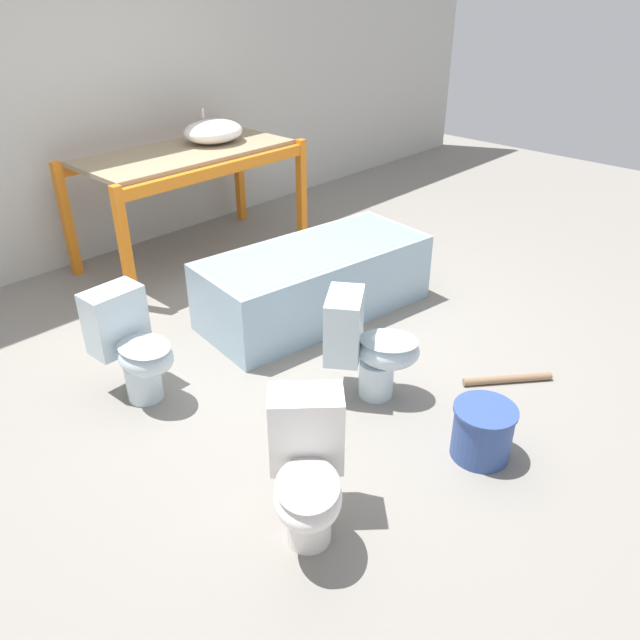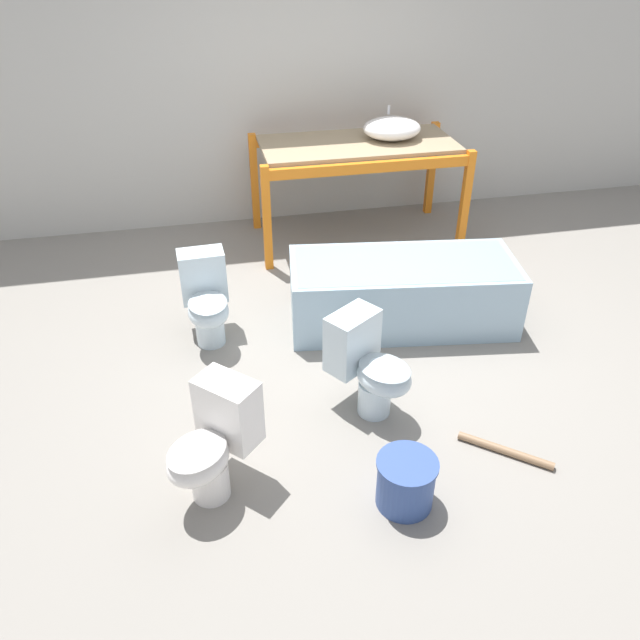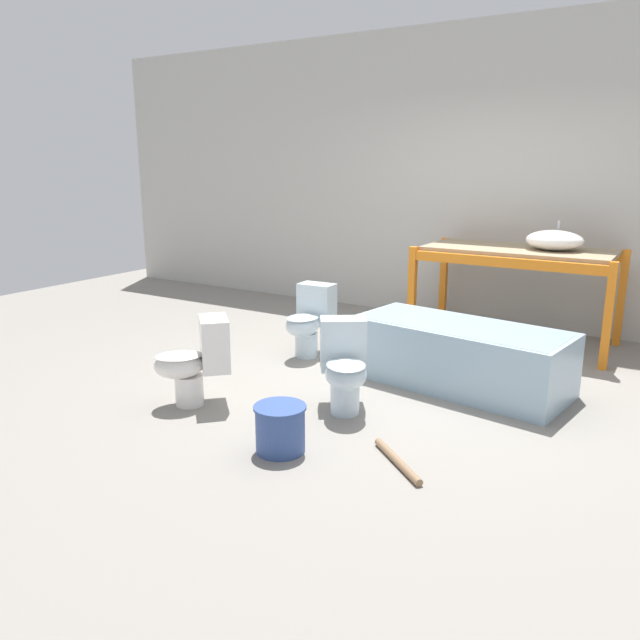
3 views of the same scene
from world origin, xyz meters
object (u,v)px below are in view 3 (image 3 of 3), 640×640
(bathtub_main, at_px, (460,351))
(toilet_far, at_px, (196,360))
(toilet_near, at_px, (344,365))
(bucket_white, at_px, (280,427))
(toilet_extra, at_px, (309,319))
(sink_basin, at_px, (555,240))

(bathtub_main, distance_m, toilet_far, 2.07)
(toilet_near, bearing_deg, bathtub_main, 25.88)
(toilet_near, height_order, toilet_far, same)
(bucket_white, bearing_deg, toilet_near, 89.35)
(toilet_far, bearing_deg, toilet_extra, 132.51)
(toilet_extra, height_order, bucket_white, toilet_extra)
(toilet_near, bearing_deg, toilet_far, 171.21)
(sink_basin, relative_size, bathtub_main, 0.30)
(bathtub_main, bearing_deg, bucket_white, -99.41)
(bathtub_main, xyz_separation_m, bucket_white, (-0.54, -1.72, -0.13))
(toilet_extra, bearing_deg, sink_basin, 36.27)
(bathtub_main, relative_size, toilet_far, 2.71)
(toilet_far, bearing_deg, toilet_near, 70.02)
(sink_basin, height_order, bathtub_main, sink_basin)
(sink_basin, xyz_separation_m, toilet_extra, (-1.82, -1.46, -0.69))
(toilet_near, relative_size, bucket_white, 1.99)
(bathtub_main, relative_size, toilet_extra, 2.71)
(bathtub_main, bearing_deg, sink_basin, 85.20)
(bathtub_main, xyz_separation_m, toilet_near, (-0.53, -0.93, 0.05))
(toilet_extra, bearing_deg, bathtub_main, -5.11)
(sink_basin, bearing_deg, toilet_near, -109.66)
(toilet_near, distance_m, toilet_extra, 1.37)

